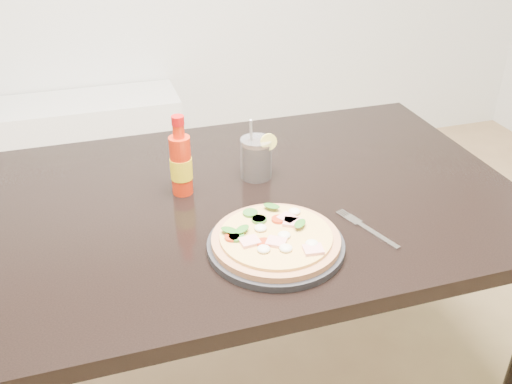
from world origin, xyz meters
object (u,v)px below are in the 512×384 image
object	(u,v)px
plate	(276,245)
fork	(365,228)
pizza	(276,238)
media_console	(35,155)
dining_table	(242,224)
cola_cup	(256,159)
hot_sauce_bottle	(181,163)

from	to	relation	value
plate	fork	world-z (taller)	plate
pizza	media_console	size ratio (longest dim) A/B	0.20
dining_table	cola_cup	distance (m)	0.18
plate	pizza	world-z (taller)	pizza
pizza	media_console	world-z (taller)	pizza
plate	dining_table	bearing A→B (deg)	92.27
hot_sauce_bottle	media_console	xyz separation A→B (m)	(-0.48, 1.41, -0.58)
dining_table	fork	size ratio (longest dim) A/B	7.63
plate	fork	xyz separation A→B (m)	(0.22, 0.01, -0.01)
pizza	fork	xyz separation A→B (m)	(0.22, 0.01, -0.02)
dining_table	media_console	distance (m)	1.66
dining_table	fork	bearing A→B (deg)	-44.11
plate	fork	bearing A→B (deg)	2.91
dining_table	pizza	size ratio (longest dim) A/B	5.02
dining_table	fork	distance (m)	0.33
pizza	cola_cup	xyz separation A→B (m)	(0.06, 0.32, 0.02)
dining_table	cola_cup	xyz separation A→B (m)	(0.07, 0.09, 0.14)
hot_sauce_bottle	cola_cup	world-z (taller)	hot_sauce_bottle
dining_table	plate	size ratio (longest dim) A/B	4.68
dining_table	hot_sauce_bottle	xyz separation A→B (m)	(-0.14, 0.06, 0.17)
plate	cola_cup	xyz separation A→B (m)	(0.06, 0.32, 0.04)
hot_sauce_bottle	fork	xyz separation A→B (m)	(0.37, -0.29, -0.08)
fork	plate	bearing A→B (deg)	164.10
dining_table	cola_cup	bearing A→B (deg)	53.64
plate	pizza	size ratio (longest dim) A/B	1.07
plate	fork	size ratio (longest dim) A/B	1.63
dining_table	hot_sauce_bottle	size ratio (longest dim) A/B	6.71
hot_sauce_bottle	plate	bearing A→B (deg)	-63.85
cola_cup	dining_table	bearing A→B (deg)	-126.36
plate	hot_sauce_bottle	distance (m)	0.34
hot_sauce_bottle	media_console	size ratio (longest dim) A/B	0.15
dining_table	plate	xyz separation A→B (m)	(0.01, -0.23, 0.09)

